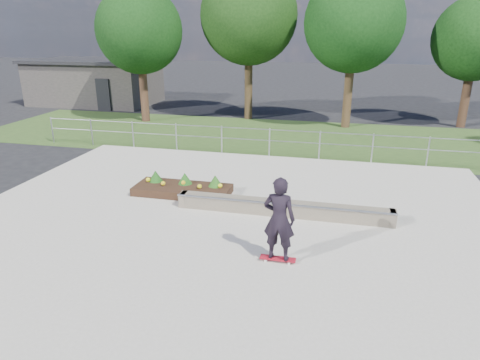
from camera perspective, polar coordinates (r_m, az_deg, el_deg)
name	(u,v)px	position (r m, az deg, el deg)	size (l,w,h in m)	color
ground	(218,241)	(10.70, -2.92, -8.11)	(120.00, 120.00, 0.00)	black
grass_verge	(281,137)	(20.86, 5.51, 5.72)	(30.00, 8.00, 0.02)	#2B431B
concrete_slab	(218,240)	(10.68, -2.93, -7.97)	(15.00, 15.00, 0.06)	#A49E91
fence	(269,139)	(17.32, 3.95, 5.49)	(20.06, 0.06, 1.20)	#9B9FA4
building	(96,81)	(32.00, -18.69, 12.36)	(8.40, 5.40, 3.00)	#332F2D
tree_far_left	(139,31)	(24.54, -13.27, 18.81)	(4.55, 4.55, 7.15)	#382116
tree_mid_left	(249,16)	(24.65, 1.20, 21.04)	(5.25, 5.25, 8.25)	#302113
tree_mid_right	(354,23)	(23.09, 14.93, 19.61)	(4.90, 4.90, 7.70)	#362415
tree_far_right	(476,39)	(25.38, 28.92, 16.16)	(4.20, 4.20, 6.60)	#311D13
grind_ledge	(282,208)	(11.92, 5.68, -3.75)	(6.00, 0.44, 0.43)	brown
planter_bed	(183,188)	(13.54, -7.61, -1.02)	(3.00, 1.20, 0.61)	black
skateboarder	(279,219)	(9.27, 5.24, -5.24)	(0.80, 0.50, 1.99)	white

